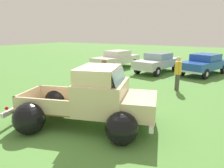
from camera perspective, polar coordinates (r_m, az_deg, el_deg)
name	(u,v)px	position (r m, az deg, el deg)	size (l,w,h in m)	color
ground_plane	(83,124)	(7.19, -7.73, -10.51)	(80.00, 80.00, 0.00)	#548C3D
vintage_pickup_truck	(94,103)	(6.78, -4.86, -5.05)	(4.99, 3.80, 1.96)	black
show_car_0	(116,59)	(17.61, 1.20, 6.83)	(2.35, 4.74, 1.43)	black
show_car_1	(157,62)	(16.04, 12.07, 5.82)	(2.49, 4.40, 1.43)	black
show_car_2	(204,63)	(16.26, 23.51, 5.09)	(3.00, 4.66, 1.43)	black
spectator_0	(178,71)	(11.29, 17.27, 3.29)	(0.48, 0.48, 1.74)	#4C4742
spectator_1	(104,76)	(9.62, -2.10, 2.20)	(0.48, 0.48, 1.75)	#4C4742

